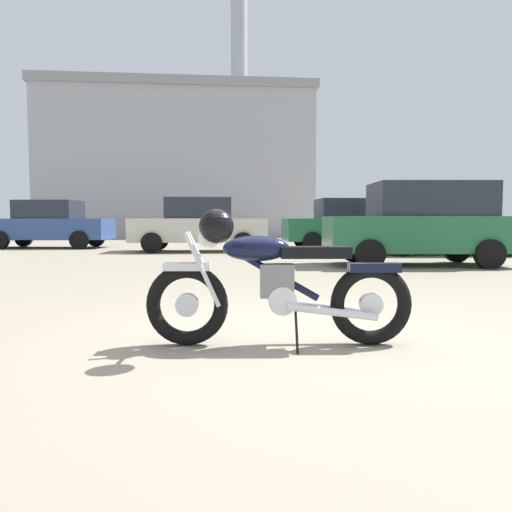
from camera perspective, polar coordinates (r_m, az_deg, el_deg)
The scene contains 8 objects.
ground_plane at distance 4.32m, azimuth 4.98°, elevation -9.02°, with size 80.00×80.00×0.00m, color gray.
vintage_motorcycle at distance 3.88m, azimuth 1.90°, elevation -3.11°, with size 2.08×0.73×1.07m.
red_hatchback_near at distance 15.79m, azimuth -6.53°, elevation 3.56°, with size 4.30×2.13×1.67m.
pale_sedan_back at distance 16.67m, azimuth 10.48°, elevation 3.54°, with size 4.29×2.10×1.67m.
blue_hatchback_right at distance 15.20m, azimuth 20.67°, elevation 3.30°, with size 4.44×2.47×1.67m.
white_estate_far at distance 19.17m, azimuth -22.45°, elevation 3.37°, with size 4.41×2.38×1.67m.
silver_sedan_mid at distance 11.38m, azimuth 18.30°, elevation 3.58°, with size 4.08×2.21×1.78m.
industrial_building at distance 34.81m, azimuth -8.36°, elevation 9.86°, with size 16.33×14.10×19.92m.
Camera 1 is at (-0.93, -4.10, 0.98)m, focal length 35.13 mm.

